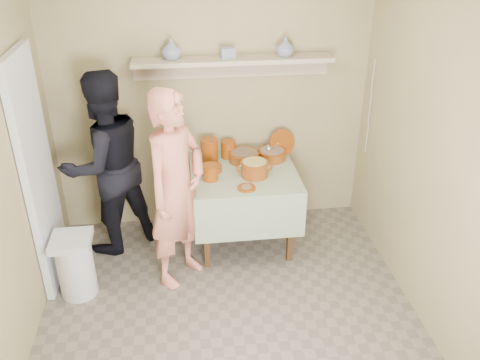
{
  "coord_description": "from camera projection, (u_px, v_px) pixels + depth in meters",
  "views": [
    {
      "loc": [
        -0.3,
        -2.85,
        2.88
      ],
      "look_at": [
        0.15,
        0.75,
        0.95
      ],
      "focal_mm": 38.0,
      "sensor_mm": 36.0,
      "label": 1
    }
  ],
  "objects": [
    {
      "name": "serving_table",
      "position": [
        244.0,
        182.0,
        4.73
      ],
      "size": [
        0.97,
        0.97,
        0.76
      ],
      "color": "#4C2D16",
      "rests_on": "ground"
    },
    {
      "name": "ceramic_box",
      "position": [
        228.0,
        53.0,
        4.49
      ],
      "size": [
        0.14,
        0.11,
        0.09
      ],
      "primitive_type": "cube",
      "rotation": [
        0.0,
        0.0,
        0.15
      ],
      "color": "navy",
      "rests_on": "wall_shelf"
    },
    {
      "name": "person_helper",
      "position": [
        105.0,
        164.0,
        4.56
      ],
      "size": [
        1.06,
        1.01,
        1.72
      ],
      "primitive_type": "imported",
      "rotation": [
        0.0,
        0.0,
        -2.54
      ],
      "color": "black",
      "rests_on": "ground"
    },
    {
      "name": "cazuela_meat_b",
      "position": [
        272.0,
        154.0,
        4.85
      ],
      "size": [
        0.28,
        0.28,
        0.1
      ],
      "color": "#65290B",
      "rests_on": "serving_table"
    },
    {
      "name": "cazuela_meat_a",
      "position": [
        244.0,
        156.0,
        4.82
      ],
      "size": [
        0.3,
        0.3,
        0.1
      ],
      "color": "#65290B",
      "rests_on": "serving_table"
    },
    {
      "name": "trash_bin",
      "position": [
        76.0,
        265.0,
        4.2
      ],
      "size": [
        0.32,
        0.32,
        0.56
      ],
      "color": "silver",
      "rests_on": "ground"
    },
    {
      "name": "tile_panel",
      "position": [
        39.0,
        175.0,
        4.08
      ],
      "size": [
        0.06,
        0.7,
        2.0
      ],
      "primitive_type": "cube",
      "color": "silver",
      "rests_on": "ground"
    },
    {
      "name": "vase_right",
      "position": [
        285.0,
        47.0,
        4.52
      ],
      "size": [
        0.18,
        0.18,
        0.17
      ],
      "primitive_type": "imported",
      "rotation": [
        0.0,
        0.0,
        -0.09
      ],
      "color": "navy",
      "rests_on": "wall_shelf"
    },
    {
      "name": "wall_shelf",
      "position": [
        233.0,
        62.0,
        4.56
      ],
      "size": [
        1.8,
        0.25,
        0.21
      ],
      "color": "tan",
      "rests_on": "room_shell"
    },
    {
      "name": "bowl_stack",
      "position": [
        210.0,
        172.0,
        4.48
      ],
      "size": [
        0.14,
        0.14,
        0.14
      ],
      "primitive_type": "cylinder",
      "color": "#722E09",
      "rests_on": "serving_table"
    },
    {
      "name": "ground",
      "position": [
        233.0,
        336.0,
        3.88
      ],
      "size": [
        3.5,
        3.5,
        0.0
      ],
      "primitive_type": "plane",
      "color": "#6B6154",
      "rests_on": "ground"
    },
    {
      "name": "electrical_cord",
      "position": [
        370.0,
        107.0,
        4.75
      ],
      "size": [
        0.01,
        0.05,
        0.9
      ],
      "color": "silver",
      "rests_on": "wall_shelf"
    },
    {
      "name": "room_shell",
      "position": [
        231.0,
        144.0,
        3.12
      ],
      "size": [
        3.04,
        3.54,
        2.62
      ],
      "color": "tan",
      "rests_on": "ground"
    },
    {
      "name": "cazuela_rice",
      "position": [
        254.0,
        167.0,
        4.54
      ],
      "size": [
        0.33,
        0.25,
        0.14
      ],
      "color": "#65290B",
      "rests_on": "serving_table"
    },
    {
      "name": "person_cook",
      "position": [
        177.0,
        190.0,
        4.14
      ],
      "size": [
        0.72,
        0.75,
        1.72
      ],
      "primitive_type": "imported",
      "rotation": [
        0.0,
        0.0,
        0.87
      ],
      "color": "#D6755C",
      "rests_on": "ground"
    },
    {
      "name": "plate_stack_a",
      "position": [
        209.0,
        150.0,
        4.8
      ],
      "size": [
        0.17,
        0.17,
        0.22
      ],
      "primitive_type": "cylinder",
      "color": "#722E09",
      "rests_on": "serving_table"
    },
    {
      "name": "front_plate",
      "position": [
        246.0,
        188.0,
        4.36
      ],
      "size": [
        0.16,
        0.16,
        0.03
      ],
      "color": "#722E09",
      "rests_on": "serving_table"
    },
    {
      "name": "vase_left",
      "position": [
        171.0,
        49.0,
        4.42
      ],
      "size": [
        0.23,
        0.23,
        0.18
      ],
      "primitive_type": "imported",
      "rotation": [
        0.0,
        0.0,
        0.41
      ],
      "color": "navy",
      "rests_on": "wall_shelf"
    },
    {
      "name": "ladle",
      "position": [
        269.0,
        149.0,
        4.84
      ],
      "size": [
        0.08,
        0.26,
        0.19
      ],
      "color": "silver",
      "rests_on": "cazuela_meat_b"
    },
    {
      "name": "plate_stack_b",
      "position": [
        228.0,
        149.0,
        4.89
      ],
      "size": [
        0.14,
        0.14,
        0.17
      ],
      "primitive_type": "cylinder",
      "color": "#722E09",
      "rests_on": "serving_table"
    },
    {
      "name": "empty_bowl",
      "position": [
        212.0,
        168.0,
        4.65
      ],
      "size": [
        0.19,
        0.19,
        0.06
      ],
      "primitive_type": "cylinder",
      "color": "#722E09",
      "rests_on": "serving_table"
    },
    {
      "name": "propped_lid",
      "position": [
        282.0,
        143.0,
        4.93
      ],
      "size": [
        0.29,
        0.18,
        0.26
      ],
      "primitive_type": "cylinder",
      "rotation": [
        1.24,
        0.0,
        0.32
      ],
      "color": "#722E09",
      "rests_on": "serving_table"
    }
  ]
}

